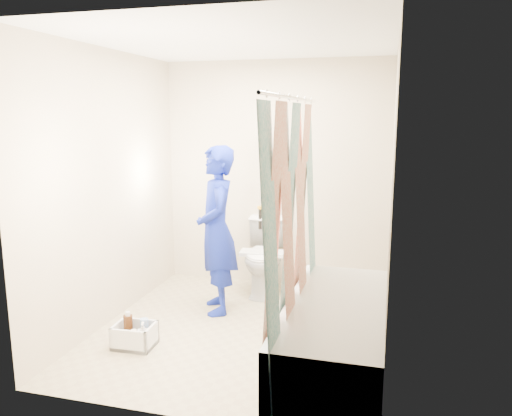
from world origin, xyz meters
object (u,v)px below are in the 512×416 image
(bathtub, at_px, (335,333))
(toilet, at_px, (265,256))
(cleaning_caddy, at_px, (136,336))
(plumber, at_px, (217,230))

(bathtub, xyz_separation_m, toilet, (-0.89, 1.44, 0.12))
(bathtub, distance_m, cleaning_caddy, 1.59)
(toilet, height_order, cleaning_caddy, toilet)
(plumber, xyz_separation_m, cleaning_caddy, (-0.38, -0.90, -0.69))
(plumber, bearing_deg, toilet, 127.74)
(bathtub, height_order, toilet, toilet)
(bathtub, bearing_deg, plumber, 145.67)
(toilet, distance_m, plumber, 0.80)
(cleaning_caddy, bearing_deg, toilet, 62.99)
(plumber, distance_m, cleaning_caddy, 1.20)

